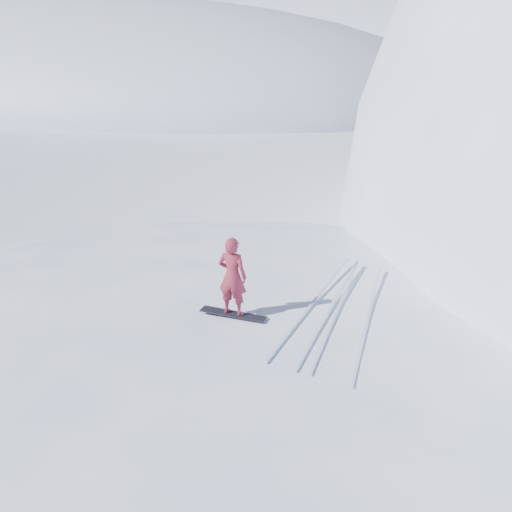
# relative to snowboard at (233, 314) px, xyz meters

# --- Properties ---
(near_ridge) EXTENTS (36.00, 28.00, 4.80)m
(near_ridge) POSITION_rel_snowboard_xyz_m (3.95, -0.33, -2.41)
(near_ridge) COLOR white
(near_ridge) RESTS_ON ground
(far_ridge_a) EXTENTS (120.00, 70.00, 28.00)m
(far_ridge_a) POSITION_rel_snowboard_xyz_m (-67.05, 56.67, -2.41)
(far_ridge_a) COLOR white
(far_ridge_a) RESTS_ON ground
(far_ridge_c) EXTENTS (140.00, 90.00, 36.00)m
(far_ridge_c) POSITION_rel_snowboard_xyz_m (-37.05, 106.67, -2.41)
(far_ridge_c) COLOR white
(far_ridge_c) RESTS_ON ground
(wind_bumps) EXTENTS (16.00, 14.40, 1.00)m
(wind_bumps) POSITION_rel_snowboard_xyz_m (2.39, -1.21, -2.41)
(wind_bumps) COLOR white
(wind_bumps) RESTS_ON ground
(snowboard) EXTENTS (1.60, 0.56, 0.03)m
(snowboard) POSITION_rel_snowboard_xyz_m (0.00, 0.00, 0.00)
(snowboard) COLOR black
(snowboard) RESTS_ON near_ridge
(snowboarder) EXTENTS (0.73, 0.55, 1.83)m
(snowboarder) POSITION_rel_snowboard_xyz_m (0.00, 0.00, 0.93)
(snowboarder) COLOR maroon
(snowboarder) RESTS_ON snowboard
(vapor_plume) EXTENTS (8.65, 6.92, 6.06)m
(vapor_plume) POSITION_rel_snowboard_xyz_m (-42.32, 34.72, -2.41)
(vapor_plume) COLOR white
(vapor_plume) RESTS_ON ground
(board_tracks) EXTENTS (2.65, 5.95, 0.04)m
(board_tracks) POSITION_rel_snowboard_xyz_m (1.90, 1.58, 0.01)
(board_tracks) COLOR silver
(board_tracks) RESTS_ON ground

